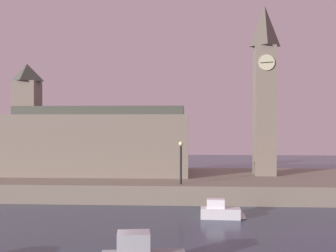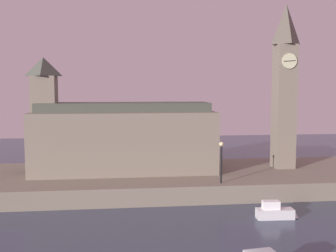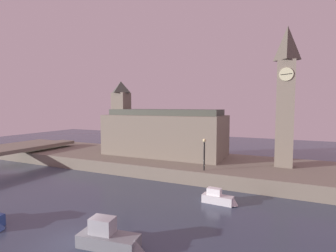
{
  "view_description": "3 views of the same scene",
  "coord_description": "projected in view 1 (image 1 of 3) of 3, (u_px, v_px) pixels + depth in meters",
  "views": [
    {
      "loc": [
        4.26,
        -16.21,
        6.46
      ],
      "look_at": [
        2.62,
        15.1,
        6.07
      ],
      "focal_mm": 42.63,
      "sensor_mm": 36.0,
      "label": 1
    },
    {
      "loc": [
        -4.43,
        -16.68,
        9.18
      ],
      "look_at": [
        -0.63,
        15.54,
        6.15
      ],
      "focal_mm": 43.51,
      "sensor_mm": 36.0,
      "label": 2
    },
    {
      "loc": [
        11.78,
        -11.28,
        8.26
      ],
      "look_at": [
        -0.91,
        15.75,
        6.01
      ],
      "focal_mm": 28.04,
      "sensor_mm": 36.0,
      "label": 3
    }
  ],
  "objects": [
    {
      "name": "far_embankment",
      "position": [
        142.0,
        183.0,
        36.46
      ],
      "size": [
        70.0,
        12.0,
        1.5
      ],
      "primitive_type": "cube",
      "color": "slate",
      "rests_on": "ground"
    },
    {
      "name": "clock_tower",
      "position": [
        264.0,
        87.0,
        36.47
      ],
      "size": [
        2.04,
        2.1,
        15.52
      ],
      "color": "slate",
      "rests_on": "far_embankment"
    },
    {
      "name": "boat_ferry_white",
      "position": [
        223.0,
        211.0,
        26.37
      ],
      "size": [
        3.05,
        1.04,
        1.28
      ],
      "color": "silver",
      "rests_on": "ground"
    },
    {
      "name": "streetlamp",
      "position": [
        181.0,
        157.0,
        31.26
      ],
      "size": [
        0.36,
        0.36,
        3.37
      ],
      "color": "black",
      "rests_on": "far_embankment"
    },
    {
      "name": "parliament_hall",
      "position": [
        96.0,
        140.0,
        37.94
      ],
      "size": [
        16.65,
        6.92,
        10.45
      ],
      "color": "slate",
      "rests_on": "far_embankment"
    }
  ]
}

